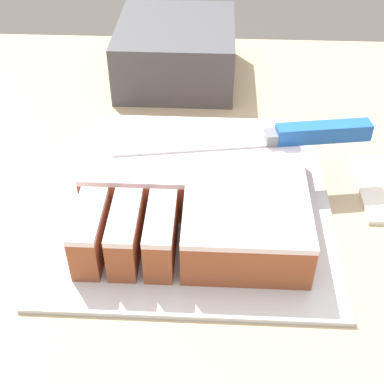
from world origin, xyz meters
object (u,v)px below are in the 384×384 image
object	(u,v)px
cake	(196,190)
knife	(300,135)
cake_board	(192,212)
storage_box	(176,51)

from	to	relation	value
cake	knife	distance (m)	0.15
cake_board	cake	world-z (taller)	cake
knife	storage_box	distance (m)	0.34
cake	storage_box	bearing A→B (deg)	97.94
storage_box	cake_board	bearing A→B (deg)	-82.89
knife	storage_box	bearing A→B (deg)	-67.63
cake_board	cake	bearing A→B (deg)	42.49
cake_board	cake	xyz separation A→B (m)	(0.00, 0.00, 0.03)
cake_board	storage_box	size ratio (longest dim) A/B	1.62
cake	storage_box	xyz separation A→B (m)	(-0.05, 0.35, 0.01)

